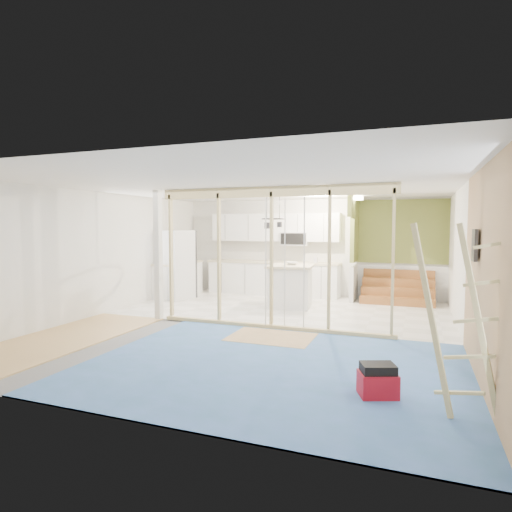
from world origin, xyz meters
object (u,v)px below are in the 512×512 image
at_px(fridge, 175,265).
at_px(island, 290,287).
at_px(ladder, 461,321).
at_px(toolbox, 378,381).

height_order(fridge, island, fridge).
bearing_deg(island, ladder, -65.23).
distance_m(toolbox, ladder, 1.15).
distance_m(fridge, island, 3.13).
distance_m(island, toolbox, 5.23).
bearing_deg(island, toolbox, -70.98).
distance_m(fridge, toolbox, 7.25).
bearing_deg(fridge, ladder, -25.22).
bearing_deg(fridge, toolbox, -27.50).
relative_size(island, ladder, 0.60).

